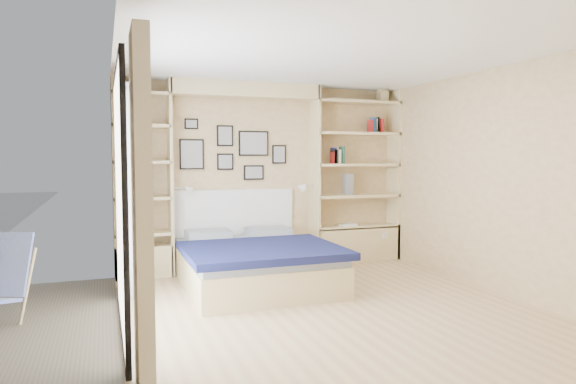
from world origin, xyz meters
name	(u,v)px	position (x,y,z in m)	size (l,w,h in m)	color
ground	(330,309)	(0.00, 0.00, 0.00)	(4.50, 4.50, 0.00)	#D7BC80
room_shell	(251,192)	(-0.39, 1.52, 1.08)	(4.50, 4.50, 4.50)	#E3C18B
bed	(254,262)	(-0.45, 1.19, 0.27)	(1.72, 2.11, 1.07)	#DDC384
photo_gallery	(232,150)	(-0.45, 2.22, 1.60)	(1.48, 0.02, 0.82)	black
reading_lamps	(248,188)	(-0.30, 2.00, 1.10)	(1.92, 0.12, 0.15)	silver
shelf_decor	(339,145)	(1.08, 2.07, 1.68)	(3.59, 0.23, 2.03)	#A51E1E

